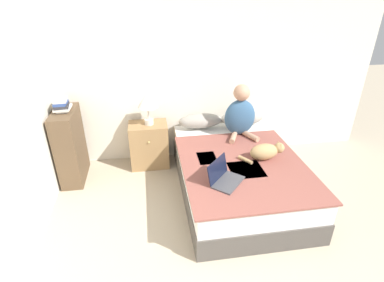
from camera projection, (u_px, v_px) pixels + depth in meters
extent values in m
cube|color=silver|center=(205.00, 71.00, 4.15)|extent=(5.02, 0.05, 2.55)
cube|color=silver|center=(0.00, 130.00, 2.46)|extent=(0.05, 4.17, 2.55)
cube|color=#4C4742|center=(236.00, 183.00, 3.76)|extent=(1.36, 2.04, 0.26)
cube|color=silver|center=(238.00, 166.00, 3.64)|extent=(1.34, 2.01, 0.24)
cube|color=brown|center=(244.00, 165.00, 3.40)|extent=(1.40, 1.63, 0.02)
cube|color=#3D4784|center=(246.00, 170.00, 3.32)|extent=(0.37, 0.35, 0.01)
cube|color=#3D4784|center=(207.00, 158.00, 3.53)|extent=(0.22, 0.29, 0.01)
ellipsoid|color=gray|center=(200.00, 121.00, 4.25)|extent=(0.62, 0.25, 0.20)
ellipsoid|color=gray|center=(242.00, 118.00, 4.33)|extent=(0.62, 0.25, 0.20)
ellipsoid|color=#33567A|center=(240.00, 117.00, 3.99)|extent=(0.41, 0.23, 0.49)
sphere|color=tan|center=(242.00, 93.00, 3.83)|extent=(0.21, 0.21, 0.21)
cylinder|color=tan|center=(234.00, 137.00, 3.95)|extent=(0.19, 0.29, 0.07)
cylinder|color=tan|center=(250.00, 136.00, 3.98)|extent=(0.19, 0.29, 0.07)
ellipsoid|color=tan|center=(264.00, 152.00, 3.47)|extent=(0.35, 0.22, 0.19)
sphere|color=tan|center=(279.00, 148.00, 3.50)|extent=(0.12, 0.12, 0.12)
cone|color=tan|center=(278.00, 143.00, 3.50)|extent=(0.06, 0.06, 0.06)
cone|color=tan|center=(281.00, 146.00, 3.44)|extent=(0.06, 0.06, 0.06)
cylinder|color=tan|center=(245.00, 160.00, 3.46)|extent=(0.14, 0.18, 0.04)
cube|color=#424247|center=(228.00, 182.00, 3.08)|extent=(0.40, 0.41, 0.02)
cube|color=black|center=(218.00, 169.00, 3.09)|extent=(0.28, 0.30, 0.21)
cube|color=#937047|center=(149.00, 145.00, 4.25)|extent=(0.53, 0.37, 0.64)
sphere|color=tan|center=(149.00, 142.00, 4.01)|extent=(0.03, 0.03, 0.03)
cylinder|color=beige|center=(149.00, 122.00, 4.08)|extent=(0.12, 0.12, 0.08)
cylinder|color=beige|center=(148.00, 113.00, 4.02)|extent=(0.02, 0.02, 0.18)
cone|color=white|center=(147.00, 100.00, 3.93)|extent=(0.27, 0.27, 0.20)
cube|color=brown|center=(70.00, 146.00, 3.88)|extent=(0.27, 0.62, 0.97)
cube|color=beige|center=(63.00, 110.00, 3.65)|extent=(0.14, 0.19, 0.03)
cube|color=beige|center=(63.00, 108.00, 3.64)|extent=(0.18, 0.24, 0.03)
cube|color=#2D2D33|center=(62.00, 106.00, 3.61)|extent=(0.19, 0.23, 0.04)
cube|color=#334C8E|center=(61.00, 102.00, 3.60)|extent=(0.14, 0.22, 0.04)
cube|color=beige|center=(60.00, 100.00, 3.59)|extent=(0.16, 0.22, 0.03)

